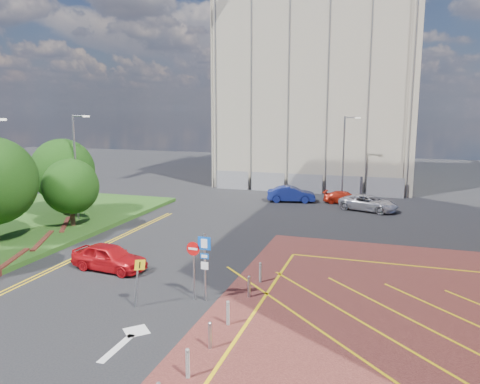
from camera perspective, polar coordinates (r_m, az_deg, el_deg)
The scene contains 15 objects.
ground at distance 21.48m, azimuth -6.55°, elevation -13.88°, with size 140.00×140.00×0.00m, color black.
retaining_wall at distance 29.43m, azimuth -26.49°, elevation -7.78°, with size 6.06×20.33×0.40m.
tree_c at distance 35.73m, azimuth -19.94°, elevation 0.64°, with size 4.00×4.00×4.90m.
tree_d at distance 39.81m, azimuth -20.81°, elevation 2.49°, with size 5.00×5.00×6.08m.
lamp_left_far at distance 37.66m, azimuth -19.34°, elevation 3.39°, with size 1.53×0.16×8.00m.
lamp_back at distance 46.22m, azimuth 12.60°, elevation 4.50°, with size 1.53×0.16×8.00m.
sign_cluster at distance 21.50m, azimuth -4.84°, elevation -8.24°, with size 1.17×0.12×3.20m.
warning_sign at distance 21.35m, azimuth -12.35°, elevation -10.08°, with size 0.58×0.38×2.25m.
bollard_row at distance 19.09m, azimuth -2.17°, elevation -15.48°, with size 0.14×11.14×0.90m.
construction_building at distance 58.45m, azimuth 9.90°, elevation 12.25°, with size 21.20×19.20×22.00m, color #ABA18C.
construction_fence at distance 48.98m, azimuth 9.08°, elevation 0.96°, with size 21.60×0.06×2.00m, color gray.
car_red_left at distance 26.73m, azimuth -15.65°, elevation -7.64°, with size 1.73×4.29×1.46m, color red.
car_blue_back at distance 44.40m, azimuth 6.26°, elevation -0.26°, with size 1.56×4.49×1.48m, color navy.
car_red_back at distance 44.43m, azimuth 12.65°, elevation -0.67°, with size 1.59×3.91×1.13m, color red.
car_silver_back at distance 41.83m, azimuth 15.41°, elevation -1.29°, with size 2.28×4.95×1.38m, color silver.
Camera 1 is at (8.21, -17.83, 8.73)m, focal length 35.00 mm.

